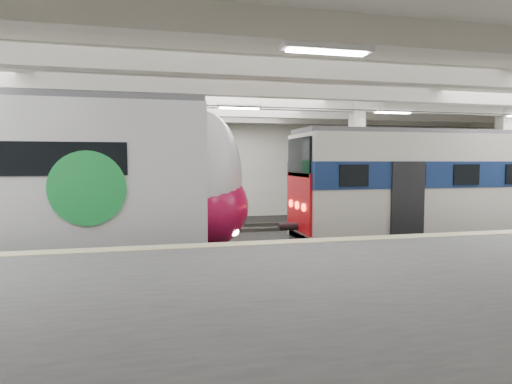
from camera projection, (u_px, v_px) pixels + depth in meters
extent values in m
cube|color=black|center=(251.00, 259.00, 13.44)|extent=(36.00, 24.00, 0.10)
cube|color=silver|center=(251.00, 79.00, 13.03)|extent=(36.00, 24.00, 0.20)
cube|color=beige|center=(211.00, 166.00, 22.95)|extent=(30.00, 0.10, 5.50)
cube|color=beige|center=(512.00, 196.00, 3.52)|extent=(30.00, 0.10, 5.50)
cube|color=#4D4D50|center=(336.00, 312.00, 7.08)|extent=(30.00, 7.00, 1.10)
cube|color=beige|center=(281.00, 242.00, 10.19)|extent=(30.00, 0.50, 0.02)
cube|color=beige|center=(153.00, 169.00, 15.47)|extent=(0.50, 0.50, 5.50)
cube|color=beige|center=(356.00, 168.00, 17.27)|extent=(0.50, 0.50, 5.50)
cube|color=beige|center=(502.00, 168.00, 18.84)|extent=(0.50, 0.50, 5.50)
cube|color=beige|center=(251.00, 89.00, 13.05)|extent=(30.00, 18.00, 0.50)
cube|color=#59544C|center=(251.00, 255.00, 13.43)|extent=(30.00, 1.52, 0.16)
cube|color=#59544C|center=(225.00, 228.00, 18.77)|extent=(30.00, 1.52, 0.16)
cylinder|color=black|center=(251.00, 107.00, 13.09)|extent=(30.00, 0.03, 0.03)
cylinder|color=black|center=(224.00, 122.00, 18.44)|extent=(30.00, 0.03, 0.03)
cube|color=white|center=(268.00, 89.00, 11.13)|extent=(26.00, 8.40, 0.12)
ellipsoid|color=silver|center=(201.00, 177.00, 12.90)|extent=(2.43, 3.00, 4.04)
ellipsoid|color=#A30D39|center=(206.00, 207.00, 12.99)|extent=(2.58, 3.06, 2.47)
cylinder|color=green|center=(87.00, 188.00, 10.72)|extent=(1.90, 0.06, 1.90)
cube|color=beige|center=(462.00, 185.00, 14.98)|extent=(11.98, 2.63, 3.41)
cube|color=navy|center=(463.00, 173.00, 14.95)|extent=(12.02, 2.69, 0.83)
cube|color=#B30B12|center=(299.00, 202.00, 13.66)|extent=(0.08, 2.23, 1.88)
cube|color=black|center=(299.00, 157.00, 13.55)|extent=(0.08, 2.10, 1.23)
cube|color=#4C4C51|center=(464.00, 134.00, 14.85)|extent=(11.98, 2.05, 0.16)
cube|color=black|center=(461.00, 237.00, 15.11)|extent=(11.98, 1.84, 0.70)
cube|color=silver|center=(39.00, 181.00, 16.95)|extent=(13.00, 3.19, 3.50)
cube|color=green|center=(39.00, 169.00, 16.92)|extent=(13.04, 3.25, 0.74)
cube|color=#4C4C51|center=(38.00, 134.00, 16.82)|extent=(12.98, 2.73, 0.16)
cube|color=black|center=(41.00, 230.00, 17.09)|extent=(12.99, 2.92, 0.60)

